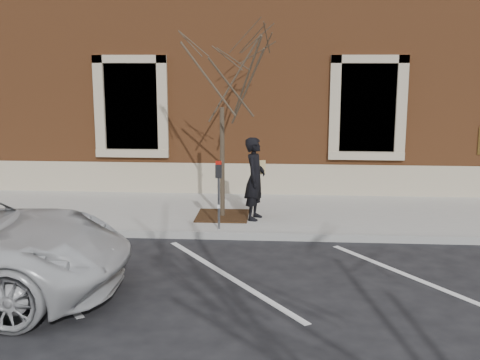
{
  "coord_description": "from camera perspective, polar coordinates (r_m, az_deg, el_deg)",
  "views": [
    {
      "loc": [
        0.86,
        -11.75,
        3.59
      ],
      "look_at": [
        0.0,
        0.6,
        1.1
      ],
      "focal_mm": 45.0,
      "sensor_mm": 36.0,
      "label": 1
    }
  ],
  "objects": [
    {
      "name": "parking_stripes",
      "position": [
        10.24,
        -1.1,
        -9.14
      ],
      "size": [
        28.0,
        4.4,
        0.01
      ],
      "primitive_type": null,
      "color": "silver",
      "rests_on": "ground"
    },
    {
      "name": "ground",
      "position": [
        12.32,
        -0.19,
        -5.57
      ],
      "size": [
        120.0,
        120.0,
        0.0
      ],
      "primitive_type": "plane",
      "color": "#28282B",
      "rests_on": "ground"
    },
    {
      "name": "curb_near",
      "position": [
        12.25,
        -0.21,
        -5.31
      ],
      "size": [
        40.0,
        0.12,
        0.15
      ],
      "primitive_type": "cube",
      "color": "#9E9E99",
      "rests_on": "ground"
    },
    {
      "name": "building_civic",
      "position": [
        19.52,
        1.49,
        12.56
      ],
      "size": [
        40.0,
        8.62,
        8.0
      ],
      "color": "brown",
      "rests_on": "ground"
    },
    {
      "name": "parking_meter",
      "position": [
        12.24,
        -2.04,
        -0.2
      ],
      "size": [
        0.13,
        0.1,
        1.42
      ],
      "rotation": [
        0.0,
        0.0,
        0.27
      ],
      "color": "#595B60",
      "rests_on": "sidewalk_near"
    },
    {
      "name": "tree_grate",
      "position": [
        13.44,
        -1.66,
        -3.4
      ],
      "size": [
        1.15,
        1.15,
        0.03
      ],
      "primitive_type": "cube",
      "color": "#3D2413",
      "rests_on": "sidewalk_near"
    },
    {
      "name": "sapling",
      "position": [
        13.0,
        -1.74,
        9.8
      ],
      "size": [
        2.65,
        2.65,
        4.41
      ],
      "color": "#473B2B",
      "rests_on": "sidewalk_near"
    },
    {
      "name": "sidewalk_near",
      "position": [
        13.98,
        0.33,
        -3.19
      ],
      "size": [
        40.0,
        3.5,
        0.15
      ],
      "primitive_type": "cube",
      "color": "#B2B0A7",
      "rests_on": "ground"
    },
    {
      "name": "man",
      "position": [
        13.03,
        1.43,
        0.13
      ],
      "size": [
        0.56,
        0.73,
        1.8
      ],
      "primitive_type": "imported",
      "rotation": [
        0.0,
        0.0,
        1.37
      ],
      "color": "black",
      "rests_on": "sidewalk_near"
    }
  ]
}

